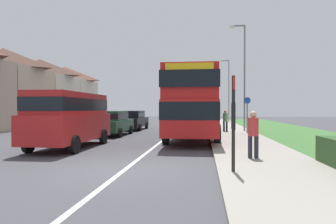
# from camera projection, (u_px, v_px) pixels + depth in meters

# --- Properties ---
(ground_plane) EXTENTS (120.00, 120.00, 0.00)m
(ground_plane) POSITION_uv_depth(u_px,v_px,m) (124.00, 170.00, 8.40)
(ground_plane) COLOR #424247
(lane_marking_centre) EXTENTS (0.14, 60.00, 0.01)m
(lane_marking_centre) POSITION_uv_depth(u_px,v_px,m) (163.00, 140.00, 16.35)
(lane_marking_centre) COLOR silver
(lane_marking_centre) RESTS_ON ground_plane
(pavement_near_side) EXTENTS (3.20, 68.00, 0.12)m
(pavement_near_side) POSITION_uv_depth(u_px,v_px,m) (246.00, 145.00, 13.86)
(pavement_near_side) COLOR gray
(pavement_near_side) RESTS_ON ground_plane
(double_decker_bus) EXTENTS (2.80, 9.97, 3.70)m
(double_decker_bus) POSITION_uv_depth(u_px,v_px,m) (193.00, 102.00, 17.17)
(double_decker_bus) COLOR red
(double_decker_bus) RESTS_ON ground_plane
(parked_van_red) EXTENTS (2.11, 5.35, 2.44)m
(parked_van_red) POSITION_uv_depth(u_px,v_px,m) (70.00, 116.00, 13.24)
(parked_van_red) COLOR #B21E1E
(parked_van_red) RESTS_ON ground_plane
(parked_car_dark_green) EXTENTS (1.89, 4.38, 1.60)m
(parked_car_dark_green) POSITION_uv_depth(u_px,v_px,m) (113.00, 122.00, 19.34)
(parked_car_dark_green) COLOR #19472D
(parked_car_dark_green) RESTS_ON ground_plane
(parked_car_black) EXTENTS (1.93, 4.58, 1.58)m
(parked_car_black) POSITION_uv_depth(u_px,v_px,m) (133.00, 119.00, 24.62)
(parked_car_black) COLOR black
(parked_car_black) RESTS_ON ground_plane
(pedestrian_at_stop) EXTENTS (0.34, 0.34, 1.67)m
(pedestrian_at_stop) POSITION_uv_depth(u_px,v_px,m) (253.00, 132.00, 9.77)
(pedestrian_at_stop) COLOR #23232D
(pedestrian_at_stop) RESTS_ON ground_plane
(pedestrian_walking_away) EXTENTS (0.34, 0.34, 1.67)m
(pedestrian_walking_away) POSITION_uv_depth(u_px,v_px,m) (225.00, 119.00, 21.28)
(pedestrian_walking_away) COLOR #23232D
(pedestrian_walking_away) RESTS_ON ground_plane
(bus_stop_sign) EXTENTS (0.09, 0.52, 2.60)m
(bus_stop_sign) POSITION_uv_depth(u_px,v_px,m) (233.00, 117.00, 7.69)
(bus_stop_sign) COLOR black
(bus_stop_sign) RESTS_ON ground_plane
(cycle_route_sign) EXTENTS (0.44, 0.08, 2.52)m
(cycle_route_sign) POSITION_uv_depth(u_px,v_px,m) (247.00, 114.00, 19.87)
(cycle_route_sign) COLOR slate
(cycle_route_sign) RESTS_ON ground_plane
(street_lamp_mid) EXTENTS (1.14, 0.20, 7.95)m
(street_lamp_mid) POSITION_uv_depth(u_px,v_px,m) (243.00, 71.00, 22.02)
(street_lamp_mid) COLOR slate
(street_lamp_mid) RESTS_ON ground_plane
(street_lamp_far) EXTENTS (1.14, 0.20, 7.87)m
(street_lamp_far) POSITION_uv_depth(u_px,v_px,m) (228.00, 87.00, 37.60)
(street_lamp_far) COLOR slate
(street_lamp_far) RESTS_ON ground_plane
(house_terrace_far_side) EXTENTS (6.72, 23.70, 7.18)m
(house_terrace_far_side) POSITION_uv_depth(u_px,v_px,m) (23.00, 90.00, 29.64)
(house_terrace_far_side) COLOR tan
(house_terrace_far_side) RESTS_ON ground_plane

